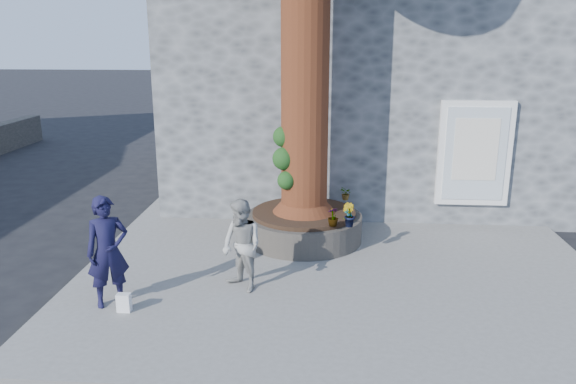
{
  "coord_description": "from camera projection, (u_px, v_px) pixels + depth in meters",
  "views": [
    {
      "loc": [
        1.27,
        -8.59,
        4.08
      ],
      "look_at": [
        0.52,
        1.49,
        1.25
      ],
      "focal_mm": 35.0,
      "sensor_mm": 36.0,
      "label": 1
    }
  ],
  "objects": [
    {
      "name": "plant_b",
      "position": [
        349.0,
        215.0,
        10.17
      ],
      "size": [
        0.33,
        0.33,
        0.43
      ],
      "primitive_type": "imported",
      "rotation": [
        0.0,
        0.0,
        2.33
      ],
      "color": "gray",
      "rests_on": "planter"
    },
    {
      "name": "plant_c",
      "position": [
        333.0,
        217.0,
        10.2
      ],
      "size": [
        0.26,
        0.26,
        0.35
      ],
      "primitive_type": "imported",
      "rotation": [
        0.0,
        0.0,
        3.55
      ],
      "color": "gray",
      "rests_on": "planter"
    },
    {
      "name": "man",
      "position": [
        108.0,
        252.0,
        8.34
      ],
      "size": [
        0.74,
        0.66,
        1.71
      ],
      "primitive_type": "imported",
      "rotation": [
        0.0,
        0.0,
        0.52
      ],
      "color": "black",
      "rests_on": "pavement"
    },
    {
      "name": "plant_a",
      "position": [
        349.0,
        218.0,
        10.18
      ],
      "size": [
        0.21,
        0.2,
        0.33
      ],
      "primitive_type": "imported",
      "rotation": [
        0.0,
        0.0,
        0.63
      ],
      "color": "gray",
      "rests_on": "planter"
    },
    {
      "name": "stone_shop",
      "position": [
        376.0,
        70.0,
        15.32
      ],
      "size": [
        10.3,
        8.3,
        6.3
      ],
      "color": "#4B4D50",
      "rests_on": "ground"
    },
    {
      "name": "shopping_bag",
      "position": [
        124.0,
        303.0,
        8.3
      ],
      "size": [
        0.2,
        0.12,
        0.28
      ],
      "primitive_type": "cube",
      "rotation": [
        0.0,
        0.0,
        -0.01
      ],
      "color": "white",
      "rests_on": "pavement"
    },
    {
      "name": "woman",
      "position": [
        242.0,
        246.0,
        8.87
      ],
      "size": [
        0.92,
        0.9,
        1.49
      ],
      "primitive_type": "imported",
      "rotation": [
        0.0,
        0.0,
        -0.73
      ],
      "color": "#9A9994",
      "rests_on": "pavement"
    },
    {
      "name": "yellow_line",
      "position": [
        98.0,
        259.0,
        10.61
      ],
      "size": [
        0.1,
        30.0,
        0.01
      ],
      "primitive_type": "cube",
      "color": "yellow",
      "rests_on": "ground"
    },
    {
      "name": "planter",
      "position": [
        304.0,
        226.0,
        11.19
      ],
      "size": [
        2.3,
        2.3,
        0.6
      ],
      "color": "black",
      "rests_on": "pavement"
    },
    {
      "name": "pavement",
      "position": [
        339.0,
        263.0,
        10.27
      ],
      "size": [
        9.0,
        8.0,
        0.12
      ],
      "primitive_type": "cube",
      "color": "slate",
      "rests_on": "ground"
    },
    {
      "name": "plant_d",
      "position": [
        346.0,
        193.0,
        11.82
      ],
      "size": [
        0.32,
        0.33,
        0.28
      ],
      "primitive_type": "imported",
      "rotation": [
        0.0,
        0.0,
        5.22
      ],
      "color": "gray",
      "rests_on": "planter"
    },
    {
      "name": "ground",
      "position": [
        251.0,
        287.0,
        9.43
      ],
      "size": [
        120.0,
        120.0,
        0.0
      ],
      "primitive_type": "plane",
      "color": "black",
      "rests_on": "ground"
    }
  ]
}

